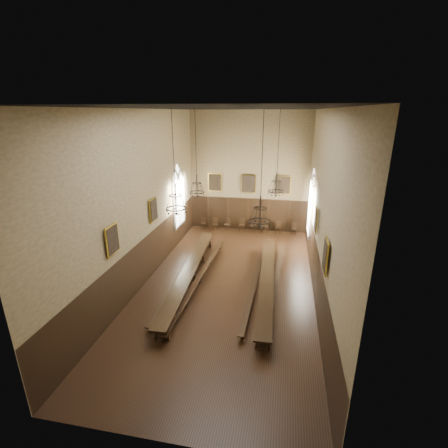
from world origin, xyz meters
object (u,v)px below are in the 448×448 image
(bench_right_outer, at_px, (275,285))
(chair_2, at_px, (227,226))
(chair_3, at_px, (242,227))
(chandelier_back_left, at_px, (197,187))
(chair_7, at_px, (294,231))
(chair_0, at_px, (203,225))
(chair_1, at_px, (215,226))
(chandelier_front_left, at_px, (176,202))
(table_right, at_px, (267,283))
(bench_right_inner, at_px, (255,284))
(chandelier_back_right, at_px, (276,186))
(chandelier_front_right, at_px, (260,214))
(chair_4, at_px, (252,228))
(chair_5, at_px, (265,228))
(table_left, at_px, (190,275))
(bench_left_outer, at_px, (181,275))
(chair_6, at_px, (278,230))
(bench_left_inner, at_px, (200,278))

(bench_right_outer, xyz_separation_m, chair_2, (-4.12, 8.62, -0.03))
(chair_2, height_order, chair_3, chair_3)
(chandelier_back_left, bearing_deg, chair_7, 44.78)
(chair_0, height_order, chair_1, chair_1)
(chair_1, relative_size, chandelier_front_left, 0.21)
(table_right, bearing_deg, bench_right_inner, 175.06)
(chandelier_back_right, relative_size, chandelier_front_right, 0.97)
(chair_0, xyz_separation_m, chair_4, (3.94, -0.00, 0.06))
(table_right, relative_size, chandelier_back_right, 2.26)
(chair_0, distance_m, chair_3, 3.12)
(chair_5, bearing_deg, table_left, -116.31)
(table_left, bearing_deg, chair_1, 92.92)
(table_left, distance_m, chair_4, 8.96)
(bench_right_outer, distance_m, chair_2, 9.56)
(table_left, height_order, bench_left_outer, table_left)
(bench_right_inner, bearing_deg, chandelier_front_left, -144.77)
(chair_6, bearing_deg, chandelier_back_right, -86.17)
(chandelier_back_left, bearing_deg, chair_5, 57.90)
(chandelier_front_right, bearing_deg, table_right, 81.25)
(bench_right_outer, bearing_deg, bench_left_inner, -179.20)
(chair_3, distance_m, chandelier_front_right, 11.86)
(table_right, height_order, bench_right_inner, table_right)
(chair_7, xyz_separation_m, chandelier_back_left, (-5.91, -5.86, 4.45))
(bench_right_inner, bearing_deg, chandelier_back_left, 144.04)
(bench_right_inner, bearing_deg, chair_4, 96.87)
(table_left, distance_m, table_right, 4.17)
(chair_2, height_order, chair_6, chair_6)
(bench_left_inner, distance_m, chair_6, 9.47)
(table_left, height_order, chandelier_front_right, chandelier_front_right)
(bench_left_inner, xyz_separation_m, chandelier_back_left, (-0.80, 2.77, 4.42))
(chair_5, relative_size, chandelier_front_left, 0.23)
(chair_2, relative_size, chair_5, 0.92)
(chandelier_front_left, bearing_deg, chair_6, 68.73)
(chair_6, bearing_deg, table_left, -112.14)
(table_left, relative_size, bench_left_outer, 1.11)
(chair_1, height_order, chandelier_back_left, chandelier_back_left)
(chair_2, height_order, chandelier_front_left, chandelier_front_left)
(bench_right_outer, distance_m, chandelier_back_right, 5.41)
(chandelier_front_right, bearing_deg, bench_right_inner, 97.64)
(bench_right_inner, distance_m, chandelier_front_left, 6.38)
(table_left, distance_m, chair_2, 8.66)
(chair_4, distance_m, chair_6, 1.98)
(bench_left_outer, height_order, chandelier_front_left, chandelier_front_left)
(table_right, xyz_separation_m, bench_right_inner, (-0.62, 0.05, -0.14))
(chair_0, relative_size, chair_7, 0.99)
(table_right, distance_m, chandelier_front_right, 4.91)
(bench_left_inner, bearing_deg, chair_0, 103.02)
(bench_left_inner, height_order, chair_4, chair_4)
(bench_right_inner, height_order, chandelier_front_right, chandelier_front_right)
(chandelier_back_left, bearing_deg, chair_3, 71.75)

